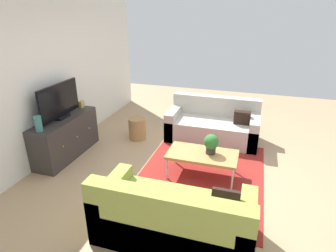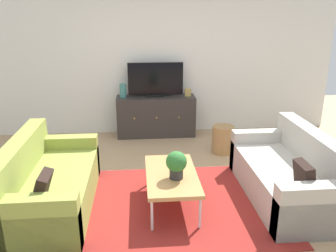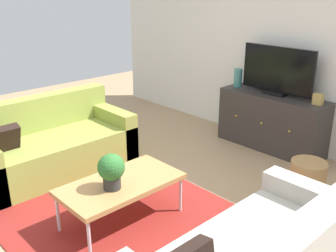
{
  "view_description": "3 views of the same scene",
  "coord_description": "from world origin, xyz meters",
  "px_view_note": "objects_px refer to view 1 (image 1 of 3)",
  "views": [
    {
      "loc": [
        -3.82,
        -0.8,
        2.48
      ],
      "look_at": [
        0.0,
        0.4,
        0.78
      ],
      "focal_mm": 30.33,
      "sensor_mm": 36.0,
      "label": 1
    },
    {
      "loc": [
        -0.36,
        -3.68,
        2.14
      ],
      "look_at": [
        0.0,
        0.4,
        0.78
      ],
      "focal_mm": 36.96,
      "sensor_mm": 36.0,
      "label": 2
    },
    {
      "loc": [
        2.47,
        -1.91,
        2.03
      ],
      "look_at": [
        0.0,
        0.4,
        0.78
      ],
      "focal_mm": 41.58,
      "sensor_mm": 36.0,
      "label": 3
    }
  ],
  "objects_px": {
    "potted_plant": "(211,143)",
    "wicker_basket": "(137,129)",
    "couch_right_side": "(213,125)",
    "glass_vase": "(38,124)",
    "tv_console": "(66,137)",
    "couch_left_side": "(173,221)",
    "coffee_table": "(202,155)",
    "mantel_clock": "(81,104)",
    "flat_screen_tv": "(59,101)"
  },
  "relations": [
    {
      "from": "couch_right_side",
      "to": "glass_vase",
      "type": "distance_m",
      "value": 3.19
    },
    {
      "from": "coffee_table",
      "to": "potted_plant",
      "type": "distance_m",
      "value": 0.24
    },
    {
      "from": "couch_left_side",
      "to": "mantel_clock",
      "type": "distance_m",
      "value": 3.12
    },
    {
      "from": "couch_left_side",
      "to": "coffee_table",
      "type": "distance_m",
      "value": 1.43
    },
    {
      "from": "couch_left_side",
      "to": "flat_screen_tv",
      "type": "height_order",
      "value": "flat_screen_tv"
    },
    {
      "from": "couch_right_side",
      "to": "potted_plant",
      "type": "distance_m",
      "value": 1.44
    },
    {
      "from": "mantel_clock",
      "to": "glass_vase",
      "type": "bearing_deg",
      "value": 180.0
    },
    {
      "from": "tv_console",
      "to": "mantel_clock",
      "type": "xyz_separation_m",
      "value": [
        0.57,
        0.0,
        0.42
      ]
    },
    {
      "from": "couch_left_side",
      "to": "flat_screen_tv",
      "type": "relative_size",
      "value": 1.82
    },
    {
      "from": "coffee_table",
      "to": "mantel_clock",
      "type": "distance_m",
      "value": 2.52
    },
    {
      "from": "flat_screen_tv",
      "to": "mantel_clock",
      "type": "relative_size",
      "value": 7.39
    },
    {
      "from": "tv_console",
      "to": "mantel_clock",
      "type": "height_order",
      "value": "mantel_clock"
    },
    {
      "from": "flat_screen_tv",
      "to": "wicker_basket",
      "type": "xyz_separation_m",
      "value": [
        1.01,
        -0.95,
        -0.79
      ]
    },
    {
      "from": "tv_console",
      "to": "glass_vase",
      "type": "xyz_separation_m",
      "value": [
        -0.57,
        0.0,
        0.48
      ]
    },
    {
      "from": "potted_plant",
      "to": "glass_vase",
      "type": "height_order",
      "value": "glass_vase"
    },
    {
      "from": "coffee_table",
      "to": "tv_console",
      "type": "distance_m",
      "value": 2.43
    },
    {
      "from": "tv_console",
      "to": "glass_vase",
      "type": "distance_m",
      "value": 0.74
    },
    {
      "from": "tv_console",
      "to": "glass_vase",
      "type": "bearing_deg",
      "value": 180.0
    },
    {
      "from": "potted_plant",
      "to": "tv_console",
      "type": "bearing_deg",
      "value": 91.87
    },
    {
      "from": "couch_right_side",
      "to": "wicker_basket",
      "type": "xyz_separation_m",
      "value": [
        -0.48,
        1.45,
        -0.06
      ]
    },
    {
      "from": "couch_right_side",
      "to": "tv_console",
      "type": "height_order",
      "value": "couch_right_side"
    },
    {
      "from": "tv_console",
      "to": "glass_vase",
      "type": "height_order",
      "value": "glass_vase"
    },
    {
      "from": "coffee_table",
      "to": "potted_plant",
      "type": "xyz_separation_m",
      "value": [
        0.04,
        -0.12,
        0.2
      ]
    },
    {
      "from": "coffee_table",
      "to": "glass_vase",
      "type": "relative_size",
      "value": 4.38
    },
    {
      "from": "couch_left_side",
      "to": "couch_right_side",
      "type": "relative_size",
      "value": 1.0
    },
    {
      "from": "coffee_table",
      "to": "mantel_clock",
      "type": "xyz_separation_m",
      "value": [
        0.53,
        2.43,
        0.41
      ]
    },
    {
      "from": "tv_console",
      "to": "wicker_basket",
      "type": "xyz_separation_m",
      "value": [
        1.01,
        -0.93,
        -0.14
      ]
    },
    {
      "from": "couch_right_side",
      "to": "glass_vase",
      "type": "height_order",
      "value": "glass_vase"
    },
    {
      "from": "tv_console",
      "to": "flat_screen_tv",
      "type": "height_order",
      "value": "flat_screen_tv"
    },
    {
      "from": "couch_right_side",
      "to": "flat_screen_tv",
      "type": "bearing_deg",
      "value": 121.82
    },
    {
      "from": "potted_plant",
      "to": "wicker_basket",
      "type": "relative_size",
      "value": 0.71
    },
    {
      "from": "couch_left_side",
      "to": "wicker_basket",
      "type": "xyz_separation_m",
      "value": [
        2.39,
        1.45,
        -0.06
      ]
    },
    {
      "from": "glass_vase",
      "to": "tv_console",
      "type": "bearing_deg",
      "value": -0.0
    },
    {
      "from": "potted_plant",
      "to": "flat_screen_tv",
      "type": "relative_size",
      "value": 0.32
    },
    {
      "from": "potted_plant",
      "to": "glass_vase",
      "type": "xyz_separation_m",
      "value": [
        -0.65,
        2.54,
        0.26
      ]
    },
    {
      "from": "potted_plant",
      "to": "flat_screen_tv",
      "type": "distance_m",
      "value": 2.6
    },
    {
      "from": "glass_vase",
      "to": "mantel_clock",
      "type": "relative_size",
      "value": 1.88
    },
    {
      "from": "potted_plant",
      "to": "tv_console",
      "type": "relative_size",
      "value": 0.23
    },
    {
      "from": "coffee_table",
      "to": "couch_right_side",
      "type": "bearing_deg",
      "value": 2.08
    },
    {
      "from": "potted_plant",
      "to": "coffee_table",
      "type": "bearing_deg",
      "value": 109.26
    },
    {
      "from": "glass_vase",
      "to": "mantel_clock",
      "type": "distance_m",
      "value": 1.14
    },
    {
      "from": "coffee_table",
      "to": "mantel_clock",
      "type": "relative_size",
      "value": 8.22
    },
    {
      "from": "couch_right_side",
      "to": "coffee_table",
      "type": "bearing_deg",
      "value": -177.92
    },
    {
      "from": "couch_right_side",
      "to": "glass_vase",
      "type": "xyz_separation_m",
      "value": [
        -2.06,
        2.37,
        0.56
      ]
    },
    {
      "from": "flat_screen_tv",
      "to": "wicker_basket",
      "type": "distance_m",
      "value": 1.59
    },
    {
      "from": "potted_plant",
      "to": "couch_left_side",
      "type": "bearing_deg",
      "value": 173.37
    },
    {
      "from": "couch_left_side",
      "to": "flat_screen_tv",
      "type": "distance_m",
      "value": 2.86
    },
    {
      "from": "couch_left_side",
      "to": "tv_console",
      "type": "distance_m",
      "value": 2.75
    },
    {
      "from": "mantel_clock",
      "to": "wicker_basket",
      "type": "distance_m",
      "value": 1.17
    },
    {
      "from": "potted_plant",
      "to": "mantel_clock",
      "type": "relative_size",
      "value": 2.39
    }
  ]
}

